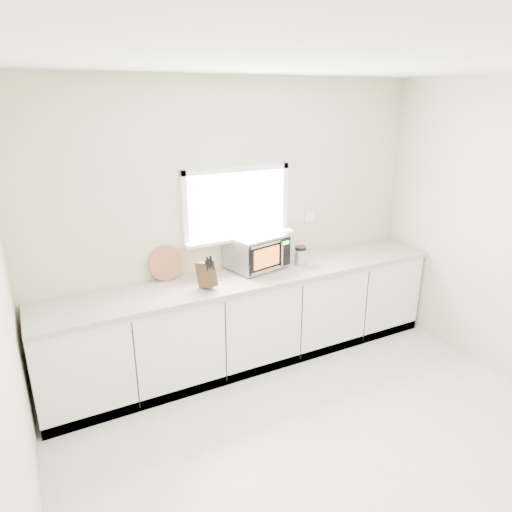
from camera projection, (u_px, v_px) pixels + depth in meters
ground at (361, 475)px, 3.20m from camera, size 4.00×4.00×0.00m
back_wall at (236, 222)px, 4.42m from camera, size 4.00×0.17×2.70m
cabinets at (251, 320)px, 4.48m from camera, size 3.92×0.60×0.88m
countertop at (251, 277)px, 4.32m from camera, size 3.92×0.64×0.04m
microwave at (257, 251)px, 4.43m from camera, size 0.60×0.52×0.34m
knife_block at (206, 274)px, 3.97m from camera, size 0.15×0.23×0.31m
cutting_board at (166, 263)px, 4.14m from camera, size 0.32×0.08×0.32m
coffee_grinder at (300, 256)px, 4.52m from camera, size 0.14×0.14×0.20m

